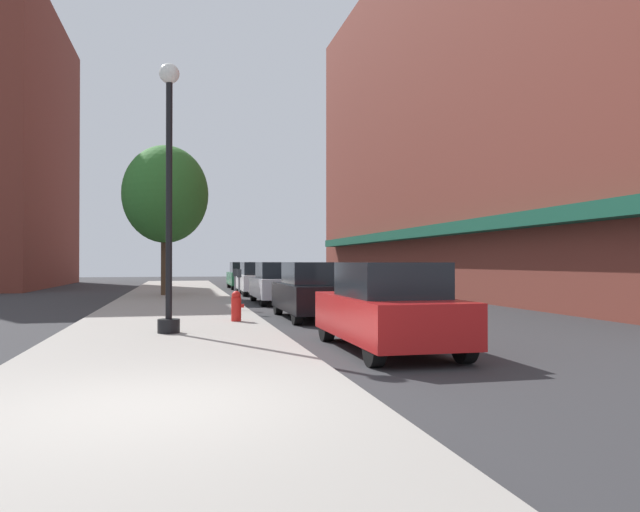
% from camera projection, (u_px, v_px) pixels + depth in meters
% --- Properties ---
extents(ground_plane, '(90.00, 90.00, 0.00)m').
position_uv_depth(ground_plane, '(275.00, 302.00, 24.88)').
color(ground_plane, '#2D2D30').
extents(sidewalk_slab, '(4.80, 50.00, 0.12)m').
position_uv_depth(sidewalk_slab, '(176.00, 301.00, 24.96)').
color(sidewalk_slab, gray).
rests_on(sidewalk_slab, ground).
extents(building_right_brick, '(6.80, 40.00, 19.56)m').
position_uv_depth(building_right_brick, '(471.00, 107.00, 31.35)').
color(building_right_brick, brown).
rests_on(building_right_brick, ground).
extents(building_far_background, '(6.80, 18.00, 18.42)m').
position_uv_depth(building_far_background, '(9.00, 150.00, 40.11)').
color(building_far_background, brown).
rests_on(building_far_background, ground).
extents(lamppost, '(0.48, 0.48, 5.90)m').
position_uv_depth(lamppost, '(169.00, 192.00, 13.12)').
color(lamppost, black).
rests_on(lamppost, sidewalk_slab).
extents(fire_hydrant, '(0.33, 0.26, 0.79)m').
position_uv_depth(fire_hydrant, '(236.00, 306.00, 15.68)').
color(fire_hydrant, red).
rests_on(fire_hydrant, sidewalk_slab).
extents(parking_meter_near, '(0.14, 0.09, 1.31)m').
position_uv_depth(parking_meter_near, '(239.00, 284.00, 19.34)').
color(parking_meter_near, slate).
rests_on(parking_meter_near, sidewalk_slab).
extents(parking_meter_far, '(0.14, 0.09, 1.31)m').
position_uv_depth(parking_meter_far, '(235.00, 283.00, 20.87)').
color(parking_meter_far, slate).
rests_on(parking_meter_far, sidewalk_slab).
extents(tree_near, '(3.99, 3.99, 7.04)m').
position_uv_depth(tree_near, '(165.00, 195.00, 28.28)').
color(tree_near, '#422D1E').
rests_on(tree_near, sidewalk_slab).
extents(car_red, '(1.80, 4.30, 1.66)m').
position_uv_depth(car_red, '(388.00, 308.00, 11.21)').
color(car_red, black).
rests_on(car_red, ground).
extents(car_black, '(1.80, 4.30, 1.66)m').
position_uv_depth(car_black, '(313.00, 291.00, 17.58)').
color(car_black, black).
rests_on(car_black, ground).
extents(car_silver, '(1.80, 4.30, 1.66)m').
position_uv_depth(car_silver, '(278.00, 283.00, 24.07)').
color(car_silver, black).
rests_on(car_silver, ground).
extents(car_white, '(1.80, 4.30, 1.66)m').
position_uv_depth(car_white, '(257.00, 279.00, 30.59)').
color(car_white, black).
rests_on(car_white, ground).
extents(car_green, '(1.80, 4.30, 1.66)m').
position_uv_depth(car_green, '(244.00, 276.00, 37.36)').
color(car_green, black).
rests_on(car_green, ground).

